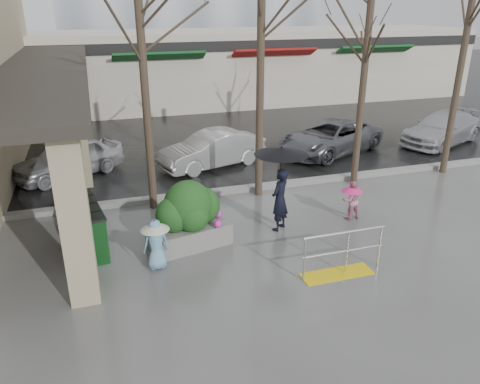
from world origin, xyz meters
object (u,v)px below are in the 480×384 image
car_c (330,137)px  car_d (443,128)px  woman (281,178)px  tree_west (140,19)px  tree_mideast (369,25)px  planter (189,215)px  car_a (68,158)px  news_boxes (91,225)px  child_blue (156,240)px  handrail (341,259)px  car_b (212,150)px  tree_east (471,5)px  tree_midwest (261,12)px  child_pink (351,198)px

car_c → car_d: same height
woman → car_d: size_ratio=0.52×
tree_west → tree_mideast: (6.50, 0.00, -0.22)m
planter → car_a: 6.67m
woman → news_boxes: size_ratio=1.10×
woman → planter: 2.47m
tree_west → car_d: tree_west is taller
tree_west → woman: tree_west is taller
child_blue → news_boxes: (-1.35, 1.44, -0.12)m
handrail → car_a: 10.07m
news_boxes → car_a: bearing=87.6°
car_a → car_c: same height
tree_west → car_b: bearing=49.9°
handrail → planter: 3.66m
tree_mideast → news_boxes: bearing=-167.0°
car_c → car_d: (5.09, -0.18, 0.00)m
planter → car_d: 13.08m
tree_east → child_blue: bearing=-162.1°
handrail → car_c: bearing=63.9°
tree_west → car_d: 13.50m
tree_west → child_blue: bearing=-96.3°
car_a → car_b: bearing=54.1°
car_c → tree_midwest: bearing=-75.4°
tree_west → tree_midwest: bearing=0.0°
news_boxes → car_c: 10.35m
tree_east → car_c: 6.34m
handrail → child_pink: (1.64, 2.44, 0.24)m
tree_west → child_blue: 5.54m
child_blue → car_d: car_d is taller
car_b → tree_east: bearing=51.4°
handrail → news_boxes: (-5.08, 2.90, 0.19)m
child_pink → planter: planter is taller
tree_mideast → child_blue: tree_mideast is taller
tree_west → car_c: 9.12m
tree_west → tree_east: size_ratio=0.94×
handrail → tree_west: bearing=125.0°
handrail → tree_west: 7.52m
tree_midwest → news_boxes: tree_midwest is taller
tree_mideast → car_c: size_ratio=1.43×
car_a → car_b: size_ratio=0.97×
planter → tree_east: bearing=14.9°
car_a → car_b: (4.85, -0.51, 0.00)m
tree_west → news_boxes: bearing=-132.1°
car_d → planter: bearing=-87.6°
car_c → handrail: bearing=-49.7°
handrail → car_b: (-0.84, 7.79, 0.25)m
tree_mideast → car_d: (5.88, 3.03, -4.23)m
handrail → car_d: car_d is taller
planter → car_c: planter is taller
woman → handrail: bearing=60.6°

